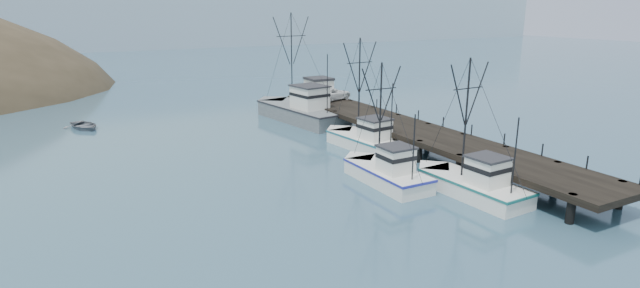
% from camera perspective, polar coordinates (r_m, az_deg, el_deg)
% --- Properties ---
extents(ground, '(400.00, 400.00, 0.00)m').
position_cam_1_polar(ground, '(30.93, 7.68, -10.42)').
color(ground, '#2F526A').
rests_on(ground, ground).
extents(pier, '(6.00, 44.00, 2.00)m').
position_cam_1_polar(pier, '(50.49, 10.00, 1.69)').
color(pier, black).
rests_on(pier, ground).
extents(distant_ridge, '(360.00, 40.00, 26.00)m').
position_cam_1_polar(distant_ridge, '(194.65, -20.82, 10.34)').
color(distant_ridge, '#9EB2C6').
rests_on(distant_ridge, ground).
extents(trawler_near, '(3.72, 10.03, 10.33)m').
position_cam_1_polar(trawler_near, '(38.47, 16.82, -4.41)').
color(trawler_near, white).
rests_on(trawler_near, ground).
extents(trawler_mid, '(3.25, 9.49, 9.71)m').
position_cam_1_polar(trawler_mid, '(39.75, 7.42, -3.23)').
color(trawler_mid, white).
rests_on(trawler_mid, ground).
extents(trawler_far, '(4.39, 10.73, 11.00)m').
position_cam_1_polar(trawler_far, '(49.18, 5.11, 0.45)').
color(trawler_far, white).
rests_on(trawler_far, ground).
extents(work_vessel, '(6.62, 15.93, 13.21)m').
position_cam_1_polar(work_vessel, '(61.29, -2.37, 3.84)').
color(work_vessel, slate).
rests_on(work_vessel, ground).
extents(pier_shed, '(3.00, 3.20, 2.80)m').
position_cam_1_polar(pier_shed, '(64.47, -0.14, 6.40)').
color(pier_shed, silver).
rests_on(pier_shed, pier).
extents(pickup_truck, '(6.23, 4.19, 1.59)m').
position_cam_1_polar(pickup_truck, '(63.88, 1.30, 5.75)').
color(pickup_truck, silver).
rests_on(pickup_truck, pier).
extents(motorboat, '(4.90, 5.81, 1.03)m').
position_cam_1_polar(motorboat, '(63.31, -25.33, 1.61)').
color(motorboat, slate).
rests_on(motorboat, ground).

